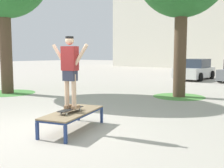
{
  "coord_description": "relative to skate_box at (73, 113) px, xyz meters",
  "views": [
    {
      "loc": [
        5.21,
        -4.04,
        1.83
      ],
      "look_at": [
        0.46,
        1.84,
        1.0
      ],
      "focal_mm": 43.38,
      "sensor_mm": 36.0,
      "label": 1
    }
  ],
  "objects": [
    {
      "name": "skate_box",
      "position": [
        0.0,
        0.0,
        0.0
      ],
      "size": [
        1.29,
        2.04,
        0.46
      ],
      "color": "navy",
      "rests_on": "ground"
    },
    {
      "name": "ground_plane",
      "position": [
        -0.46,
        -0.34,
        -0.41
      ],
      "size": [
        120.0,
        120.0,
        0.0
      ],
      "primitive_type": "plane",
      "color": "#B2AA9E"
    },
    {
      "name": "grass_patch_mid_back",
      "position": [
        -0.29,
        6.48,
        -0.41
      ],
      "size": [
        2.23,
        2.23,
        0.01
      ],
      "primitive_type": "cylinder",
      "color": "#519342",
      "rests_on": "ground"
    },
    {
      "name": "skater",
      "position": [
        0.03,
        -0.09,
        1.12
      ],
      "size": [
        0.99,
        0.34,
        1.69
      ],
      "color": "beige",
      "rests_on": "skateboard"
    },
    {
      "name": "skateboard",
      "position": [
        0.03,
        -0.09,
        0.12
      ],
      "size": [
        0.37,
        0.82,
        0.09
      ],
      "color": "black",
      "rests_on": "skate_box"
    },
    {
      "name": "grass_patch_near_left",
      "position": [
        -7.08,
        2.39,
        -0.41
      ],
      "size": [
        2.54,
        2.54,
        0.01
      ],
      "primitive_type": "cylinder",
      "color": "#47893D",
      "rests_on": "ground"
    },
    {
      "name": "car_white",
      "position": [
        -2.91,
        14.74,
        0.28
      ],
      "size": [
        2.03,
        4.26,
        1.5
      ],
      "color": "silver",
      "rests_on": "ground"
    }
  ]
}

